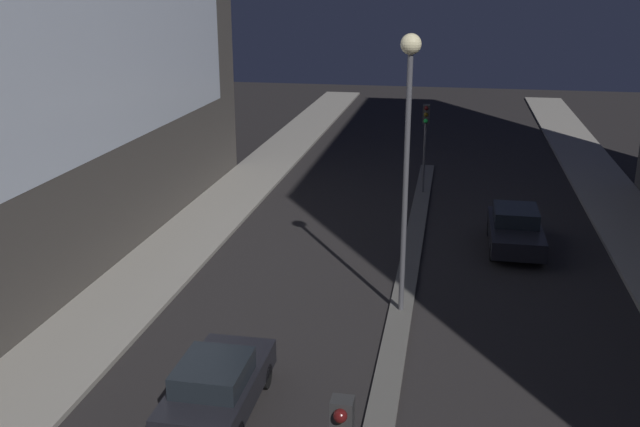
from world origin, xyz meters
TOP-DOWN VIEW (x-y plane):
  - median_strip at (0.00, 17.35)m, footprint 0.73×32.70m
  - traffic_light_mid at (0.00, 28.19)m, footprint 0.32×0.42m
  - street_lamp at (0.00, 14.88)m, footprint 0.59×0.59m
  - car_left_lane at (-3.88, 8.56)m, footprint 1.84×4.10m
  - car_right_lane at (3.88, 21.41)m, footprint 1.95×4.52m

SIDE VIEW (x-z plane):
  - median_strip at x=0.00m, z-range 0.00..0.11m
  - car_left_lane at x=-3.88m, z-range 0.01..1.52m
  - car_right_lane at x=3.88m, z-range 0.01..1.57m
  - traffic_light_mid at x=0.00m, z-range 1.13..5.42m
  - street_lamp at x=0.00m, z-range 1.98..10.42m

